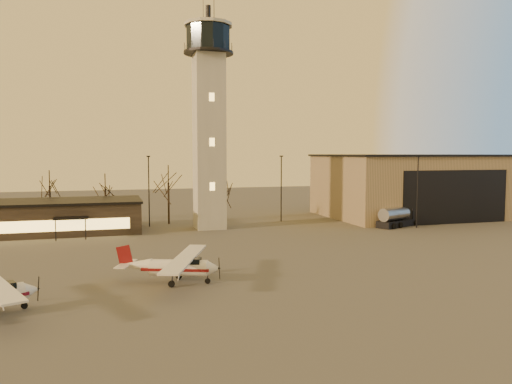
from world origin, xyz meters
TOP-DOWN VIEW (x-y plane):
  - ground at (0.00, 0.00)m, footprint 220.00×220.00m
  - control_tower at (0.00, 30.00)m, footprint 6.80×6.80m
  - hangar at (36.00, 33.98)m, footprint 30.60×20.60m
  - terminal at (-21.99, 31.98)m, footprint 25.40×12.20m
  - light_poles at (0.50, 31.00)m, footprint 58.50×12.25m
  - tree_row at (-13.70, 39.16)m, footprint 37.20×9.20m
  - cessna_front at (-8.06, 1.41)m, footprint 9.02×10.98m
  - fuel_truck at (26.33, 23.99)m, footprint 7.86×4.96m

SIDE VIEW (x-z plane):
  - ground at x=0.00m, z-range 0.00..0.00m
  - cessna_front at x=-8.06m, z-range -0.49..2.60m
  - fuel_truck at x=26.33m, z-range -0.30..2.53m
  - terminal at x=-21.99m, z-range 0.01..4.31m
  - hangar at x=36.00m, z-range 0.00..10.30m
  - light_poles at x=0.50m, z-range 0.34..10.48m
  - tree_row at x=-13.70m, z-range 1.54..10.34m
  - control_tower at x=0.00m, z-range 0.03..32.63m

